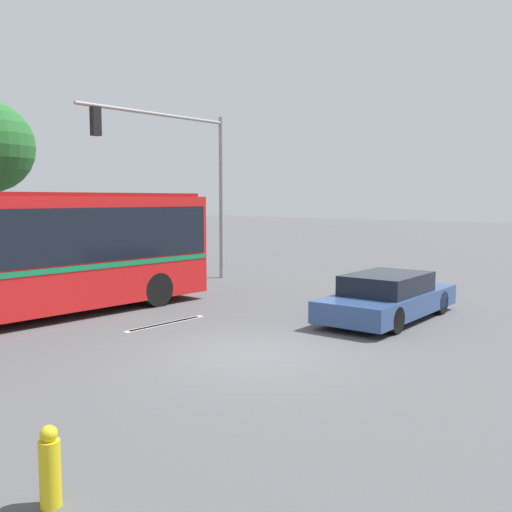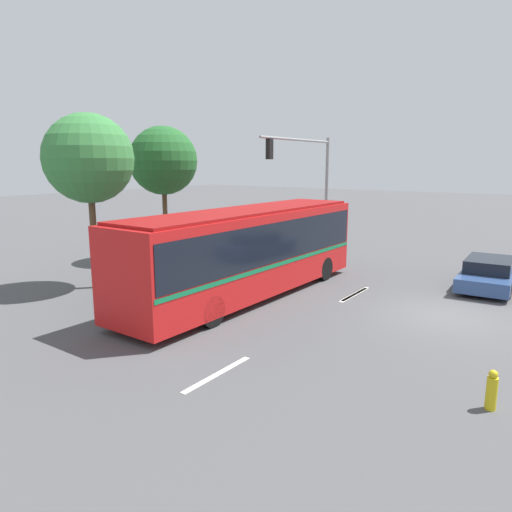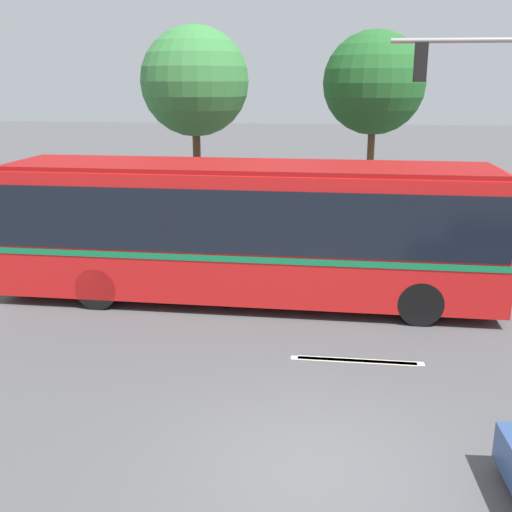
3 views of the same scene
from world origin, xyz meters
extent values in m
plane|color=#4C4C4F|center=(0.00, 0.00, 0.00)|extent=(140.00, 140.00, 0.00)
cube|color=red|center=(-1.85, 6.70, 1.73)|extent=(11.74, 2.69, 2.96)
cube|color=black|center=(-1.85, 6.70, 2.20)|extent=(11.51, 2.73, 1.42)
cube|color=#147A47|center=(-1.85, 6.70, 1.38)|extent=(11.62, 2.72, 0.14)
cube|color=black|center=(4.02, 6.63, 2.09)|extent=(0.08, 2.18, 1.66)
cube|color=maroon|center=(-1.85, 6.70, 3.26)|extent=(11.27, 2.48, 0.10)
cylinder|color=black|center=(2.14, 7.79, 0.50)|extent=(1.00, 0.31, 1.00)
cylinder|color=black|center=(2.12, 5.52, 0.50)|extent=(1.00, 0.31, 1.00)
cylinder|color=black|center=(-5.24, 7.87, 0.50)|extent=(1.00, 0.31, 1.00)
cylinder|color=black|center=(-5.26, 5.60, 0.50)|extent=(1.00, 0.31, 1.00)
cube|color=black|center=(2.12, 8.41, 5.59)|extent=(0.30, 0.22, 0.90)
cylinder|color=red|center=(2.12, 8.53, 5.89)|extent=(0.18, 0.02, 0.18)
cylinder|color=yellow|center=(2.12, 8.53, 5.59)|extent=(0.18, 0.02, 0.18)
cylinder|color=green|center=(2.12, 8.53, 5.29)|extent=(0.18, 0.02, 0.18)
cube|color=#286028|center=(0.26, 10.94, 0.45)|extent=(8.03, 1.20, 0.90)
cube|color=#CC3351|center=(0.26, 10.94, 1.10)|extent=(7.87, 1.14, 0.40)
cylinder|color=brown|center=(-4.36, 12.49, 1.95)|extent=(0.26, 0.26, 3.90)
sphere|color=#387F3D|center=(-4.36, 12.49, 5.15)|extent=(3.46, 3.46, 3.46)
cylinder|color=brown|center=(1.39, 14.40, 1.93)|extent=(0.25, 0.25, 3.86)
sphere|color=#236028|center=(1.39, 14.40, 5.10)|extent=(3.45, 3.45, 3.45)
cube|color=silver|center=(0.64, 3.46, 0.01)|extent=(2.40, 0.16, 0.01)
cube|color=silver|center=(0.78, 3.49, 0.01)|extent=(2.40, 0.16, 0.01)
camera|label=1|loc=(-8.65, -7.62, 3.14)|focal=40.54mm
camera|label=2|loc=(-15.80, -3.56, 4.96)|focal=33.12mm
camera|label=3|loc=(0.15, -7.46, 5.18)|focal=43.18mm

